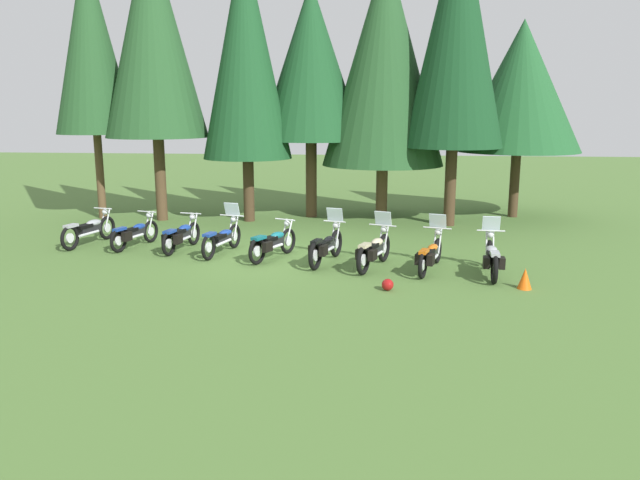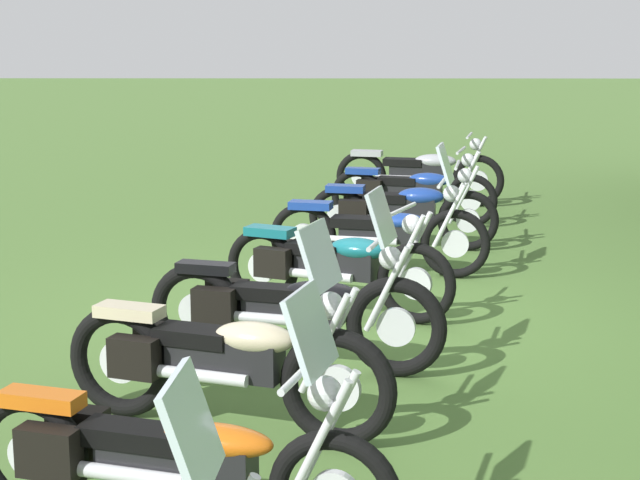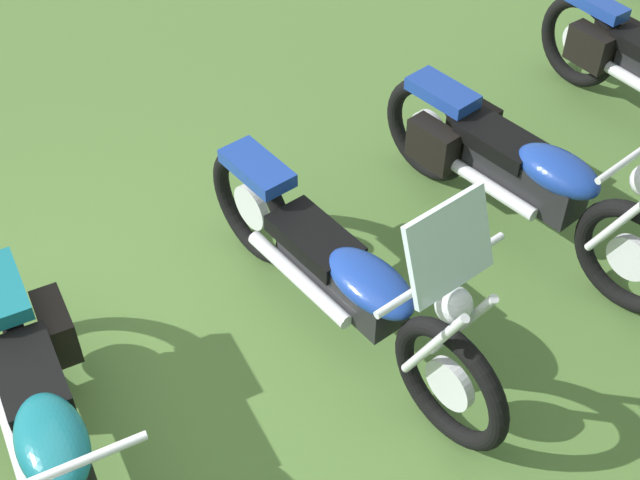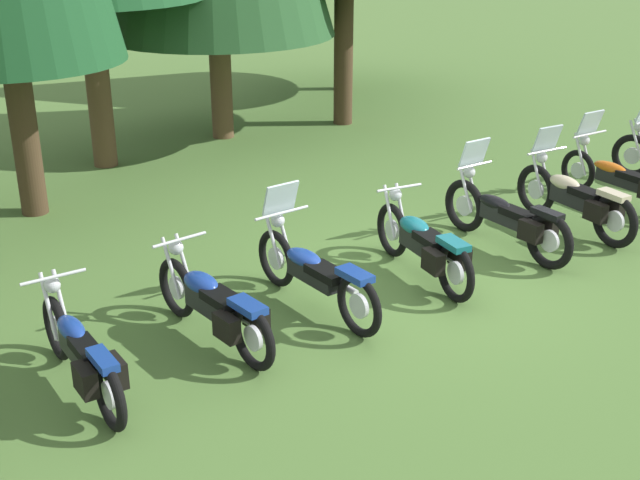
# 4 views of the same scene
# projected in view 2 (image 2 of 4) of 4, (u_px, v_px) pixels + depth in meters

# --- Properties ---
(ground_plane) EXTENTS (80.00, 80.00, 0.00)m
(ground_plane) POSITION_uv_depth(u_px,v_px,m) (339.00, 313.00, 9.46)
(ground_plane) COLOR #4C7033
(motorcycle_0) EXTENTS (0.79, 2.38, 1.02)m
(motorcycle_0) POSITION_uv_depth(u_px,v_px,m) (420.00, 172.00, 15.01)
(motorcycle_0) COLOR black
(motorcycle_0) RESTS_ON ground_plane
(motorcycle_1) EXTENTS (0.87, 2.12, 0.99)m
(motorcycle_1) POSITION_uv_depth(u_px,v_px,m) (409.00, 191.00, 13.56)
(motorcycle_1) COLOR black
(motorcycle_1) RESTS_ON ground_plane
(motorcycle_2) EXTENTS (0.80, 2.18, 1.00)m
(motorcycle_2) POSITION_uv_depth(u_px,v_px,m) (399.00, 209.00, 12.09)
(motorcycle_2) COLOR black
(motorcycle_2) RESTS_ON ground_plane
(motorcycle_3) EXTENTS (0.81, 2.27, 1.37)m
(motorcycle_3) POSITION_uv_depth(u_px,v_px,m) (381.00, 230.00, 10.82)
(motorcycle_3) COLOR black
(motorcycle_3) RESTS_ON ground_plane
(motorcycle_4) EXTENTS (1.07, 2.05, 1.01)m
(motorcycle_4) POSITION_uv_depth(u_px,v_px,m) (333.00, 263.00, 9.35)
(motorcycle_4) COLOR black
(motorcycle_4) RESTS_ON ground_plane
(motorcycle_5) EXTENTS (0.88, 2.27, 1.39)m
(motorcycle_5) POSITION_uv_depth(u_px,v_px,m) (290.00, 307.00, 7.89)
(motorcycle_5) COLOR black
(motorcycle_5) RESTS_ON ground_plane
(motorcycle_6) EXTENTS (1.02, 2.17, 1.39)m
(motorcycle_6) POSITION_uv_depth(u_px,v_px,m) (221.00, 358.00, 6.65)
(motorcycle_6) COLOR black
(motorcycle_6) RESTS_ON ground_plane
(motorcycle_7) EXTENTS (0.99, 2.26, 1.35)m
(motorcycle_7) POSITION_uv_depth(u_px,v_px,m) (168.00, 454.00, 5.27)
(motorcycle_7) COLOR black
(motorcycle_7) RESTS_ON ground_plane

